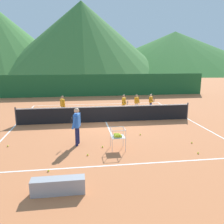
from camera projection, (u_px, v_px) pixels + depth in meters
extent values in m
plane|color=#C67042|center=(106.00, 122.00, 14.07)|extent=(120.00, 120.00, 0.00)
cube|color=white|center=(125.00, 165.00, 8.38)|extent=(10.46, 0.08, 0.01)
cube|color=white|center=(98.00, 104.00, 19.65)|extent=(10.46, 0.08, 0.01)
cube|color=white|center=(16.00, 125.00, 13.36)|extent=(0.08, 11.67, 0.01)
cube|color=white|center=(188.00, 119.00, 14.78)|extent=(0.08, 11.67, 0.01)
cube|color=white|center=(106.00, 122.00, 14.07)|extent=(0.08, 6.27, 0.01)
cylinder|color=#333338|center=(16.00, 116.00, 13.26)|extent=(0.08, 0.08, 1.05)
cylinder|color=#333338|center=(187.00, 111.00, 14.66)|extent=(0.08, 0.08, 1.05)
cube|color=black|center=(106.00, 114.00, 13.97)|extent=(10.25, 0.02, 0.92)
cube|color=white|center=(106.00, 107.00, 13.86)|extent=(10.25, 0.03, 0.06)
cylinder|color=#191E4C|center=(77.00, 137.00, 10.11)|extent=(0.12, 0.12, 0.82)
cylinder|color=#191E4C|center=(78.00, 135.00, 10.42)|extent=(0.12, 0.12, 0.82)
cube|color=blue|center=(77.00, 120.00, 10.11)|extent=(0.32, 0.53, 0.58)
sphere|color=#DBAD84|center=(77.00, 111.00, 10.01)|extent=(0.23, 0.23, 0.23)
cylinder|color=blue|center=(74.00, 123.00, 9.85)|extent=(0.24, 0.13, 0.56)
cylinder|color=blue|center=(77.00, 120.00, 10.39)|extent=(0.18, 0.12, 0.57)
torus|color=#262628|center=(72.00, 121.00, 10.42)|extent=(0.08, 0.29, 0.29)
cylinder|color=black|center=(77.00, 121.00, 10.41)|extent=(0.22, 0.07, 0.03)
cylinder|color=black|center=(62.00, 111.00, 15.47)|extent=(0.10, 0.10, 0.68)
cylinder|color=black|center=(64.00, 112.00, 15.25)|extent=(0.10, 0.10, 0.68)
cube|color=orange|center=(62.00, 103.00, 15.23)|extent=(0.33, 0.45, 0.48)
sphere|color=#996B4C|center=(62.00, 97.00, 15.15)|extent=(0.19, 0.19, 0.19)
cylinder|color=orange|center=(62.00, 103.00, 15.46)|extent=(0.20, 0.14, 0.47)
cylinder|color=orange|center=(64.00, 104.00, 15.07)|extent=(0.16, 0.12, 0.47)
cylinder|color=black|center=(124.00, 109.00, 16.05)|extent=(0.10, 0.10, 0.67)
cylinder|color=black|center=(123.00, 110.00, 15.81)|extent=(0.10, 0.10, 0.67)
cube|color=orange|center=(124.00, 101.00, 15.80)|extent=(0.32, 0.44, 0.47)
sphere|color=#996B4C|center=(124.00, 96.00, 15.72)|extent=(0.19, 0.19, 0.19)
cylinder|color=orange|center=(125.00, 101.00, 16.02)|extent=(0.20, 0.13, 0.46)
cylinder|color=orange|center=(124.00, 102.00, 15.58)|extent=(0.16, 0.12, 0.46)
torus|color=#262628|center=(128.00, 103.00, 15.53)|extent=(0.13, 0.28, 0.29)
cylinder|color=black|center=(124.00, 102.00, 15.58)|extent=(0.22, 0.11, 0.03)
cylinder|color=silver|center=(137.00, 107.00, 16.96)|extent=(0.09, 0.09, 0.61)
cylinder|color=silver|center=(136.00, 107.00, 16.78)|extent=(0.09, 0.09, 0.61)
cube|color=orange|center=(137.00, 100.00, 16.75)|extent=(0.37, 0.38, 0.43)
sphere|color=tan|center=(137.00, 96.00, 16.68)|extent=(0.17, 0.17, 0.17)
cylinder|color=orange|center=(139.00, 100.00, 16.89)|extent=(0.16, 0.16, 0.42)
cylinder|color=orange|center=(136.00, 101.00, 16.58)|extent=(0.14, 0.13, 0.42)
cylinder|color=navy|center=(151.00, 106.00, 17.26)|extent=(0.09, 0.09, 0.60)
cylinder|color=navy|center=(150.00, 107.00, 17.06)|extent=(0.09, 0.09, 0.60)
cube|color=orange|center=(151.00, 100.00, 17.05)|extent=(0.34, 0.39, 0.42)
sphere|color=#DBAD84|center=(151.00, 95.00, 16.98)|extent=(0.17, 0.17, 0.17)
cylinder|color=orange|center=(152.00, 100.00, 17.21)|extent=(0.17, 0.15, 0.41)
cylinder|color=orange|center=(150.00, 100.00, 16.86)|extent=(0.14, 0.12, 0.41)
torus|color=#262628|center=(154.00, 101.00, 16.74)|extent=(0.19, 0.25, 0.29)
cylinder|color=black|center=(151.00, 100.00, 16.85)|extent=(0.20, 0.15, 0.03)
cylinder|color=#B7B7BC|center=(110.00, 137.00, 9.97)|extent=(0.02, 0.02, 0.89)
cylinder|color=#B7B7BC|center=(123.00, 137.00, 10.05)|extent=(0.02, 0.02, 0.89)
cylinder|color=#B7B7BC|center=(112.00, 142.00, 9.43)|extent=(0.02, 0.02, 0.89)
cylinder|color=#B7B7BC|center=(126.00, 141.00, 9.51)|extent=(0.02, 0.02, 0.89)
cube|color=#B7B7BC|center=(118.00, 137.00, 9.72)|extent=(0.56, 0.56, 0.01)
cube|color=#B7B7BC|center=(117.00, 127.00, 9.91)|extent=(0.56, 0.02, 0.02)
cube|color=#B7B7BC|center=(119.00, 131.00, 9.37)|extent=(0.56, 0.02, 0.02)
cube|color=#B7B7BC|center=(111.00, 129.00, 9.60)|extent=(0.02, 0.56, 0.02)
cube|color=#B7B7BC|center=(125.00, 129.00, 9.68)|extent=(0.02, 0.56, 0.02)
sphere|color=yellow|center=(115.00, 137.00, 9.56)|extent=(0.07, 0.07, 0.07)
sphere|color=yellow|center=(115.00, 136.00, 9.63)|extent=(0.07, 0.07, 0.07)
sphere|color=yellow|center=(115.00, 136.00, 9.69)|extent=(0.07, 0.07, 0.07)
sphere|color=yellow|center=(115.00, 135.00, 9.76)|extent=(0.07, 0.07, 0.07)
sphere|color=yellow|center=(114.00, 135.00, 9.82)|extent=(0.07, 0.07, 0.07)
sphere|color=yellow|center=(117.00, 137.00, 9.58)|extent=(0.07, 0.07, 0.07)
sphere|color=yellow|center=(117.00, 136.00, 9.64)|extent=(0.07, 0.07, 0.07)
sphere|color=yellow|center=(116.00, 136.00, 9.70)|extent=(0.07, 0.07, 0.07)
sphere|color=yellow|center=(116.00, 136.00, 9.76)|extent=(0.07, 0.07, 0.07)
sphere|color=yellow|center=(116.00, 135.00, 9.82)|extent=(0.07, 0.07, 0.07)
sphere|color=yellow|center=(118.00, 137.00, 9.59)|extent=(0.07, 0.07, 0.07)
sphere|color=yellow|center=(118.00, 136.00, 9.65)|extent=(0.07, 0.07, 0.07)
sphere|color=yellow|center=(118.00, 136.00, 9.70)|extent=(0.07, 0.07, 0.07)
sphere|color=yellow|center=(118.00, 135.00, 9.77)|extent=(0.07, 0.07, 0.07)
sphere|color=yellow|center=(117.00, 135.00, 9.83)|extent=(0.07, 0.07, 0.07)
sphere|color=yellow|center=(120.00, 137.00, 9.59)|extent=(0.07, 0.07, 0.07)
sphere|color=yellow|center=(120.00, 136.00, 9.66)|extent=(0.07, 0.07, 0.07)
sphere|color=yellow|center=(119.00, 136.00, 9.72)|extent=(0.07, 0.07, 0.07)
sphere|color=yellow|center=(119.00, 135.00, 9.78)|extent=(0.07, 0.07, 0.07)
sphere|color=yellow|center=(119.00, 135.00, 9.84)|extent=(0.07, 0.07, 0.07)
sphere|color=yellow|center=(121.00, 137.00, 9.60)|extent=(0.07, 0.07, 0.07)
sphere|color=yellow|center=(121.00, 136.00, 9.66)|extent=(0.07, 0.07, 0.07)
sphere|color=yellow|center=(121.00, 136.00, 9.72)|extent=(0.07, 0.07, 0.07)
sphere|color=yellow|center=(121.00, 135.00, 9.79)|extent=(0.07, 0.07, 0.07)
sphere|color=yellow|center=(120.00, 135.00, 9.86)|extent=(0.07, 0.07, 0.07)
sphere|color=yellow|center=(115.00, 136.00, 9.55)|extent=(0.07, 0.07, 0.07)
sphere|color=yellow|center=(115.00, 135.00, 9.61)|extent=(0.07, 0.07, 0.07)
sphere|color=yellow|center=(115.00, 135.00, 9.68)|extent=(0.07, 0.07, 0.07)
sphere|color=yellow|center=(115.00, 134.00, 9.74)|extent=(0.07, 0.07, 0.07)
sphere|color=yellow|center=(114.00, 134.00, 9.80)|extent=(0.07, 0.07, 0.07)
sphere|color=yellow|center=(117.00, 136.00, 9.56)|extent=(0.07, 0.07, 0.07)
sphere|color=yellow|center=(117.00, 135.00, 9.62)|extent=(0.07, 0.07, 0.07)
sphere|color=yellow|center=(116.00, 135.00, 9.69)|extent=(0.07, 0.07, 0.07)
sphere|color=yellow|center=(116.00, 134.00, 9.75)|extent=(0.07, 0.07, 0.07)
sphere|color=yellow|center=(116.00, 134.00, 9.81)|extent=(0.07, 0.07, 0.07)
sphere|color=yellow|center=(118.00, 136.00, 9.57)|extent=(0.07, 0.07, 0.07)
sphere|color=yellow|center=(118.00, 135.00, 9.64)|extent=(0.07, 0.07, 0.07)
sphere|color=yellow|center=(118.00, 135.00, 9.69)|extent=(0.07, 0.07, 0.07)
sphere|color=yellow|center=(118.00, 134.00, 9.76)|extent=(0.07, 0.07, 0.07)
sphere|color=yellow|center=(117.00, 134.00, 9.82)|extent=(0.07, 0.07, 0.07)
sphere|color=yellow|center=(120.00, 135.00, 9.58)|extent=(0.07, 0.07, 0.07)
sphere|color=yellow|center=(120.00, 135.00, 9.65)|extent=(0.07, 0.07, 0.07)
sphere|color=yellow|center=(120.00, 134.00, 9.70)|extent=(0.07, 0.07, 0.07)
sphere|color=yellow|center=(119.00, 134.00, 9.77)|extent=(0.07, 0.07, 0.07)
sphere|color=yellow|center=(140.00, 134.00, 11.62)|extent=(0.07, 0.07, 0.07)
sphere|color=yellow|center=(103.00, 147.00, 9.99)|extent=(0.07, 0.07, 0.07)
sphere|color=yellow|center=(192.00, 143.00, 10.49)|extent=(0.07, 0.07, 0.07)
sphere|color=yellow|center=(88.00, 155.00, 9.16)|extent=(0.07, 0.07, 0.07)
sphere|color=yellow|center=(8.00, 146.00, 10.09)|extent=(0.07, 0.07, 0.07)
sphere|color=yellow|center=(48.00, 171.00, 7.86)|extent=(0.07, 0.07, 0.07)
sphere|color=yellow|center=(198.00, 153.00, 9.34)|extent=(0.07, 0.07, 0.07)
cube|color=#1E5B2D|center=(95.00, 85.00, 23.61)|extent=(23.01, 0.08, 2.22)
cube|color=#99999E|center=(58.00, 186.00, 6.55)|extent=(1.50, 0.36, 0.46)
cone|color=#427A38|center=(82.00, 38.00, 63.13)|extent=(45.01, 45.01, 18.75)
cone|color=#2D6628|center=(174.00, 51.00, 74.13)|extent=(58.24, 58.24, 12.12)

